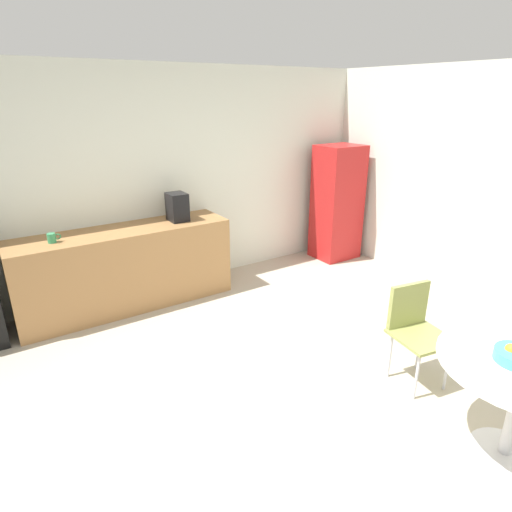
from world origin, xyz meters
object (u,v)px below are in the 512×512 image
locker_cabinet (337,203)px  mug_white (52,238)px  coffee_maker (177,207)px  chair_olive (414,322)px

locker_cabinet → mug_white: bearing=179.3°
coffee_maker → chair_olive: bearing=-70.9°
mug_white → chair_olive: bearing=-48.6°
chair_olive → locker_cabinet: bearing=59.5°
chair_olive → coffee_maker: size_ratio=2.59×
chair_olive → coffee_maker: (-0.91, 2.62, 0.54)m
coffee_maker → locker_cabinet: bearing=-2.4°
chair_olive → mug_white: size_ratio=6.43×
chair_olive → coffee_maker: 2.83m
coffee_maker → mug_white: bearing=-177.7°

